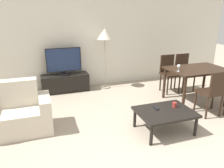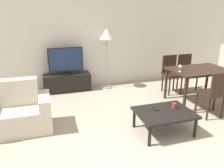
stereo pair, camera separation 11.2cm
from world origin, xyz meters
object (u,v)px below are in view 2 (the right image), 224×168
(armchair, at_px, (18,113))
(wine_glass_left, at_px, (180,67))
(tv, at_px, (66,61))
(coffee_table, at_px, (164,114))
(tv_stand, at_px, (67,82))
(dining_chair_near, at_px, (214,92))
(dining_table, at_px, (199,73))
(dining_chair_far, at_px, (186,70))
(dining_chair_far_left, at_px, (171,72))
(remote_primary, at_px, (155,108))
(floor_lamp, at_px, (107,37))
(cup_white_near, at_px, (174,105))

(armchair, bearing_deg, wine_glass_left, 1.41)
(tv, distance_m, coffee_table, 2.81)
(tv, bearing_deg, tv_stand, 90.00)
(dining_chair_near, bearing_deg, coffee_table, -169.81)
(coffee_table, xyz_separation_m, dining_table, (1.35, 0.93, 0.32))
(dining_chair_far, bearing_deg, armchair, -167.31)
(armchair, height_order, tv, tv)
(dining_chair_far, relative_size, dining_chair_far_left, 1.00)
(dining_table, bearing_deg, remote_primary, -151.08)
(tv_stand, height_order, tv, tv)
(dining_chair_near, height_order, dining_chair_far, same)
(dining_chair_far_left, bearing_deg, tv, 161.38)
(coffee_table, relative_size, floor_lamp, 0.60)
(tv, distance_m, dining_chair_near, 3.31)
(tv, relative_size, floor_lamp, 0.55)
(dining_chair_near, height_order, floor_lamp, floor_lamp)
(dining_chair_far_left, height_order, floor_lamp, floor_lamp)
(tv, xyz_separation_m, wine_glass_left, (2.10, -1.60, 0.08))
(dining_chair_far, height_order, cup_white_near, dining_chair_far)
(remote_primary, height_order, cup_white_near, cup_white_near)
(coffee_table, relative_size, wine_glass_left, 6.20)
(tv_stand, bearing_deg, remote_primary, -63.07)
(dining_table, xyz_separation_m, cup_white_near, (-1.12, -0.85, -0.23))
(armchair, relative_size, coffee_table, 1.17)
(tv_stand, distance_m, tv, 0.54)
(dining_chair_near, bearing_deg, floor_lamp, 122.80)
(remote_primary, bearing_deg, dining_table, 28.92)
(dining_chair_near, xyz_separation_m, floor_lamp, (-1.40, 2.18, 0.80))
(armchair, xyz_separation_m, tv, (0.99, 1.67, 0.46))
(dining_chair_far_left, xyz_separation_m, cup_white_near, (-0.90, -1.57, -0.10))
(armchair, xyz_separation_m, remote_primary, (2.18, -0.66, 0.08))
(dining_chair_near, relative_size, cup_white_near, 10.96)
(dining_chair_far_left, bearing_deg, dining_table, -73.41)
(dining_table, bearing_deg, tv_stand, 149.64)
(wine_glass_left, bearing_deg, armchair, -178.59)
(tv, xyz_separation_m, dining_chair_near, (2.41, -2.26, -0.25))
(coffee_table, bearing_deg, dining_chair_near, 10.19)
(coffee_table, height_order, dining_table, dining_table)
(dining_chair_far, bearing_deg, wine_glass_left, -133.34)
(tv, bearing_deg, remote_primary, -63.04)
(tv, distance_m, floor_lamp, 1.15)
(tv_stand, distance_m, floor_lamp, 1.49)
(floor_lamp, xyz_separation_m, wine_glass_left, (1.09, -1.52, -0.47))
(floor_lamp, bearing_deg, dining_chair_far_left, -27.49)
(remote_primary, bearing_deg, dining_chair_far_left, 51.13)
(coffee_table, relative_size, dining_chair_far_left, 1.01)
(dining_table, relative_size, cup_white_near, 15.12)
(dining_chair_far_left, xyz_separation_m, remote_primary, (-1.22, -1.52, -0.13))
(remote_primary, bearing_deg, armchair, 163.21)
(tv, xyz_separation_m, dining_chair_far, (2.84, -0.81, -0.25))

